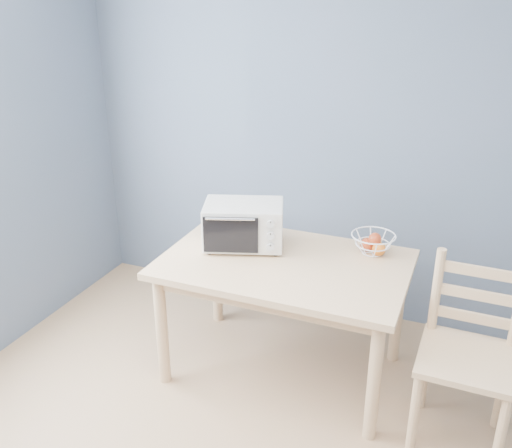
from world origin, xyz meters
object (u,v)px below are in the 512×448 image
at_px(dining_table, 284,277).
at_px(dining_chair, 467,358).
at_px(toaster_oven, 241,224).
at_px(fruit_basket, 374,243).

height_order(dining_table, dining_chair, dining_chair).
bearing_deg(toaster_oven, dining_table, -35.34).
height_order(fruit_basket, dining_chair, dining_chair).
relative_size(dining_table, toaster_oven, 2.59).
relative_size(dining_table, fruit_basket, 4.18).
bearing_deg(dining_chair, dining_table, 171.22).
relative_size(toaster_oven, dining_chair, 0.55).
bearing_deg(dining_table, fruit_basket, 33.48).
relative_size(fruit_basket, dining_chair, 0.34).
distance_m(dining_table, dining_chair, 1.07).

